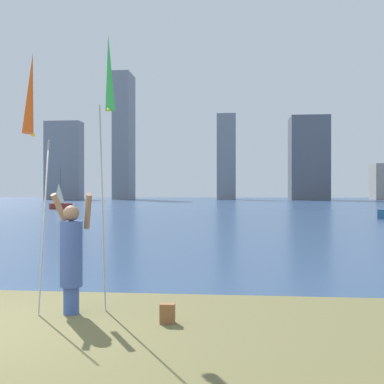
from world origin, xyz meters
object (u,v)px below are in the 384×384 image
at_px(kite_flag_left, 31,100).
at_px(sailboat_7, 59,197).
at_px(bag, 167,313).
at_px(person, 71,254).
at_px(kite_flag_right, 109,80).

bearing_deg(kite_flag_left, sailboat_7, 110.69).
height_order(kite_flag_left, bag, kite_flag_left).
xyz_separation_m(person, kite_flag_right, (0.46, 0.42, 2.72)).
relative_size(person, bag, 6.66).
distance_m(kite_flag_left, sailboat_7, 41.96).
relative_size(person, kite_flag_left, 0.47).
xyz_separation_m(kite_flag_left, sailboat_7, (-14.81, 39.20, -2.02)).
bearing_deg(bag, kite_flag_left, -179.83).
bearing_deg(sailboat_7, person, -68.53).
bearing_deg(sailboat_7, kite_flag_left, -69.31).
distance_m(kite_flag_left, kite_flag_right, 1.30).
distance_m(kite_flag_right, bag, 3.73).
bearing_deg(sailboat_7, kite_flag_right, -67.72).
height_order(person, kite_flag_left, kite_flag_left).
distance_m(person, kite_flag_right, 2.80).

